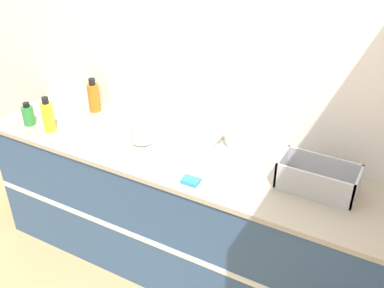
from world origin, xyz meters
The scene contains 9 objects.
wall_back centered at (0.00, 0.61, 1.30)m, with size 4.96×0.06×2.60m.
counter_cabinet centered at (0.00, 0.29, 0.45)m, with size 2.58×0.60×0.89m.
sink centered at (0.23, 0.31, 0.91)m, with size 0.52×0.36×0.25m.
paper_towel_roll centered at (-0.27, 0.30, 1.01)m, with size 0.12×0.12×0.24m.
dish_rack centered at (0.78, 0.34, 0.95)m, with size 0.40×0.20×0.16m.
bottle_amber centered at (-0.81, 0.51, 1.00)m, with size 0.08×0.08×0.24m.
bottle_yellow centered at (-0.88, 0.15, 1.00)m, with size 0.07×0.07×0.23m.
bottle_green centered at (-1.05, 0.15, 0.96)m, with size 0.07×0.07×0.15m.
sponge centered at (0.18, 0.08, 0.90)m, with size 0.09×0.06×0.02m.
Camera 1 is at (1.12, -1.61, 2.30)m, focal length 42.00 mm.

